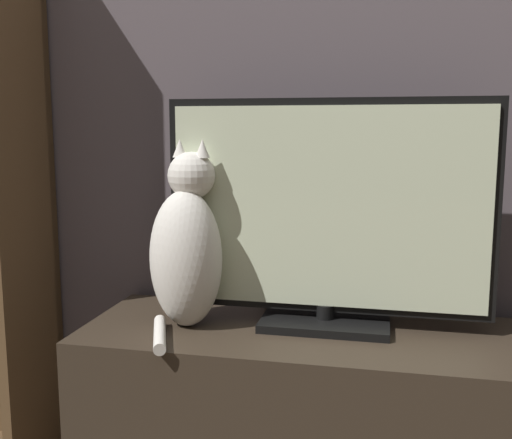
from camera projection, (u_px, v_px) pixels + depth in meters
wall_back at (348, 9)px, 1.56m from camera, size 4.80×0.05×2.60m
tv_stand at (332, 431)px, 1.47m from camera, size 1.23×0.42×0.51m
tv at (327, 217)px, 1.45m from camera, size 0.79×0.19×0.56m
cat at (187, 249)px, 1.47m from camera, size 0.22×0.32×0.46m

